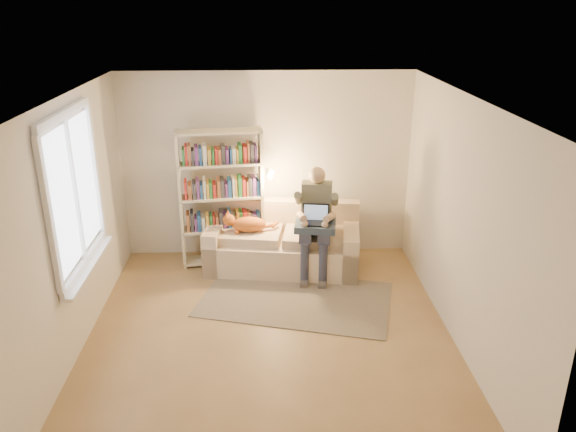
{
  "coord_description": "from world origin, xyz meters",
  "views": [
    {
      "loc": [
        -0.03,
        -5.29,
        3.48
      ],
      "look_at": [
        0.24,
        1.0,
        1.03
      ],
      "focal_mm": 35.0,
      "sensor_mm": 36.0,
      "label": 1
    }
  ],
  "objects_px": {
    "person": "(316,216)",
    "bookshelf": "(222,192)",
    "laptop": "(315,218)",
    "sofa": "(283,245)",
    "cat": "(245,224)"
  },
  "relations": [
    {
      "from": "person",
      "to": "bookshelf",
      "type": "bearing_deg",
      "value": 171.47
    },
    {
      "from": "cat",
      "to": "laptop",
      "type": "relative_size",
      "value": 1.91
    },
    {
      "from": "laptop",
      "to": "bookshelf",
      "type": "distance_m",
      "value": 1.34
    },
    {
      "from": "person",
      "to": "bookshelf",
      "type": "height_order",
      "value": "bookshelf"
    },
    {
      "from": "bookshelf",
      "to": "sofa",
      "type": "bearing_deg",
      "value": -17.97
    },
    {
      "from": "sofa",
      "to": "laptop",
      "type": "distance_m",
      "value": 0.74
    },
    {
      "from": "cat",
      "to": "bookshelf",
      "type": "xyz_separation_m",
      "value": [
        -0.31,
        0.22,
        0.39
      ]
    },
    {
      "from": "sofa",
      "to": "bookshelf",
      "type": "height_order",
      "value": "bookshelf"
    },
    {
      "from": "sofa",
      "to": "laptop",
      "type": "relative_size",
      "value": 5.84
    },
    {
      "from": "cat",
      "to": "laptop",
      "type": "distance_m",
      "value": 0.97
    },
    {
      "from": "sofa",
      "to": "laptop",
      "type": "bearing_deg",
      "value": -32.2
    },
    {
      "from": "cat",
      "to": "laptop",
      "type": "xyz_separation_m",
      "value": [
        0.91,
        -0.28,
        0.18
      ]
    },
    {
      "from": "person",
      "to": "bookshelf",
      "type": "xyz_separation_m",
      "value": [
        -1.25,
        0.37,
        0.23
      ]
    },
    {
      "from": "bookshelf",
      "to": "person",
      "type": "bearing_deg",
      "value": -23.88
    },
    {
      "from": "person",
      "to": "laptop",
      "type": "xyz_separation_m",
      "value": [
        -0.02,
        -0.12,
        0.02
      ]
    }
  ]
}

